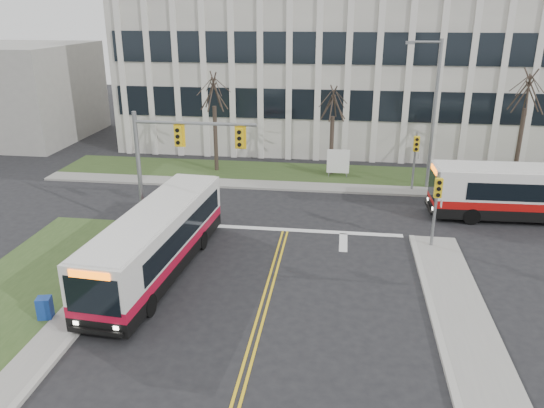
{
  "coord_description": "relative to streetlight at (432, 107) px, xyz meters",
  "views": [
    {
      "loc": [
        2.73,
        -17.1,
        10.88
      ],
      "look_at": [
        -0.5,
        6.6,
        2.0
      ],
      "focal_mm": 35.0,
      "sensor_mm": 36.0,
      "label": 1
    }
  ],
  "objects": [
    {
      "name": "tree_right",
      "position": [
        5.97,
        1.8,
        0.71
      ],
      "size": [
        1.8,
        1.8,
        8.25
      ],
      "color": "#42352B",
      "rests_on": "ground"
    },
    {
      "name": "tree_mid",
      "position": [
        -6.03,
        2.0,
        -0.31
      ],
      "size": [
        1.8,
        1.8,
        6.82
      ],
      "color": "#42352B",
      "rests_on": "ground"
    },
    {
      "name": "streetlight",
      "position": [
        0.0,
        0.0,
        0.0
      ],
      "size": [
        2.15,
        0.25,
        9.2
      ],
      "color": "slate",
      "rests_on": "ground"
    },
    {
      "name": "bus_cross",
      "position": [
        5.09,
        -4.73,
        -3.75
      ],
      "size": [
        10.88,
        2.66,
        2.88
      ],
      "primitive_type": null,
      "rotation": [
        0.0,
        0.0,
        -1.54
      ],
      "color": "silver",
      "rests_on": "ground"
    },
    {
      "name": "newspaper_box_blue",
      "position": [
        -15.87,
        -17.67,
        -4.72
      ],
      "size": [
        0.59,
        0.55,
        0.95
      ],
      "primitive_type": "cube",
      "rotation": [
        0.0,
        0.0,
        0.23
      ],
      "color": "navy",
      "rests_on": "ground"
    },
    {
      "name": "signal_pole_far",
      "position": [
        -0.83,
        -0.8,
        -2.69
      ],
      "size": [
        0.34,
        0.39,
        3.8
      ],
      "color": "slate",
      "rests_on": "ground"
    },
    {
      "name": "building_annex",
      "position": [
        -34.03,
        9.8,
        -1.19
      ],
      "size": [
        12.0,
        12.0,
        8.0
      ],
      "primitive_type": "cube",
      "color": "#9E9B93",
      "rests_on": "ground"
    },
    {
      "name": "building_lawn",
      "position": [
        -3.03,
        1.8,
        -5.13
      ],
      "size": [
        44.0,
        5.0,
        0.12
      ],
      "primitive_type": "cube",
      "color": "#31491F",
      "rests_on": "ground"
    },
    {
      "name": "sidewalk_west",
      "position": [
        -15.03,
        -21.2,
        -5.12
      ],
      "size": [
        1.2,
        26.0,
        0.14
      ],
      "primitive_type": "cube",
      "color": "#9E9B93",
      "rests_on": "ground"
    },
    {
      "name": "mast_arm_signal",
      "position": [
        -13.65,
        -9.04,
        -0.94
      ],
      "size": [
        6.11,
        0.38,
        6.2
      ],
      "color": "slate",
      "rests_on": "ground"
    },
    {
      "name": "directory_sign",
      "position": [
        -5.53,
        1.3,
        -4.02
      ],
      "size": [
        1.5,
        0.12,
        2.0
      ],
      "color": "slate",
      "rests_on": "ground"
    },
    {
      "name": "bus_main",
      "position": [
        -12.98,
        -13.42,
        -3.78
      ],
      "size": [
        3.08,
        10.77,
        2.83
      ],
      "primitive_type": null,
      "rotation": [
        0.0,
        0.0,
        -0.07
      ],
      "color": "silver",
      "rests_on": "ground"
    },
    {
      "name": "sidewalk_cross",
      "position": [
        -3.03,
        -1.0,
        -5.12
      ],
      "size": [
        44.0,
        1.6,
        0.14
      ],
      "primitive_type": "cube",
      "color": "#9E9B93",
      "rests_on": "ground"
    },
    {
      "name": "tree_left",
      "position": [
        -14.03,
        1.8,
        0.32
      ],
      "size": [
        1.8,
        1.8,
        7.7
      ],
      "color": "#42352B",
      "rests_on": "ground"
    },
    {
      "name": "signal_pole_near",
      "position": [
        -0.83,
        -9.3,
        -2.69
      ],
      "size": [
        0.34,
        0.39,
        3.8
      ],
      "color": "slate",
      "rests_on": "ground"
    },
    {
      "name": "office_building",
      "position": [
        -3.03,
        13.8,
        0.81
      ],
      "size": [
        40.0,
        16.0,
        12.0
      ],
      "primitive_type": "cube",
      "color": "beige",
      "rests_on": "ground"
    },
    {
      "name": "ground",
      "position": [
        -8.03,
        -16.2,
        -5.19
      ],
      "size": [
        120.0,
        120.0,
        0.0
      ],
      "primitive_type": "plane",
      "color": "black",
      "rests_on": "ground"
    }
  ]
}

